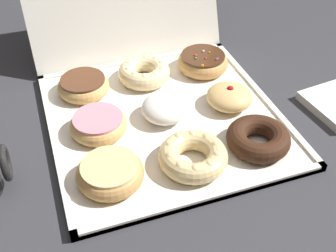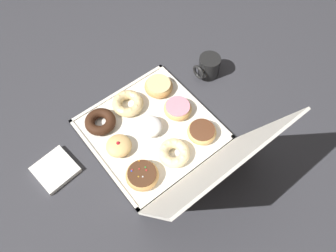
{
  "view_description": "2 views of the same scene",
  "coord_description": "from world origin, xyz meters",
  "px_view_note": "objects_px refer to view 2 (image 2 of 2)",
  "views": [
    {
      "loc": [
        -0.2,
        -0.61,
        0.54
      ],
      "look_at": [
        -0.01,
        -0.05,
        0.03
      ],
      "focal_mm": 45.16,
      "sensor_mm": 36.0,
      "label": 1
    },
    {
      "loc": [
        0.34,
        0.52,
        1.08
      ],
      "look_at": [
        -0.04,
        0.05,
        0.05
      ],
      "focal_mm": 35.6,
      "sensor_mm": 36.0,
      "label": 2
    }
  ],
  "objects_px": {
    "sprinkle_donut_8": "(142,175)",
    "napkin_stack": "(55,170)",
    "cruller_donut_1": "(128,103)",
    "chocolate_frosted_donut_6": "(202,132)",
    "glazed_ring_donut_0": "(159,86)",
    "chocolate_cake_ring_donut_2": "(100,122)",
    "pink_frosted_donut_3": "(178,109)",
    "cruller_donut_7": "(173,153)",
    "powdered_filled_donut_4": "(150,127)",
    "jelly_filled_donut_5": "(119,146)",
    "coffee_mug": "(208,66)",
    "donut_box": "(151,130)"
  },
  "relations": [
    {
      "from": "jelly_filled_donut_5",
      "to": "sprinkle_donut_8",
      "type": "bearing_deg",
      "value": 89.52
    },
    {
      "from": "chocolate_cake_ring_donut_2",
      "to": "pink_frosted_donut_3",
      "type": "bearing_deg",
      "value": 152.46
    },
    {
      "from": "glazed_ring_donut_0",
      "to": "pink_frosted_donut_3",
      "type": "distance_m",
      "value": 0.13
    },
    {
      "from": "jelly_filled_donut_5",
      "to": "pink_frosted_donut_3",
      "type": "bearing_deg",
      "value": 177.94
    },
    {
      "from": "cruller_donut_1",
      "to": "coffee_mug",
      "type": "bearing_deg",
      "value": 169.41
    },
    {
      "from": "donut_box",
      "to": "coffee_mug",
      "type": "bearing_deg",
      "value": -168.58
    },
    {
      "from": "powdered_filled_donut_4",
      "to": "chocolate_frosted_donut_6",
      "type": "relative_size",
      "value": 0.84
    },
    {
      "from": "powdered_filled_donut_4",
      "to": "jelly_filled_donut_5",
      "type": "distance_m",
      "value": 0.13
    },
    {
      "from": "donut_box",
      "to": "jelly_filled_donut_5",
      "type": "distance_m",
      "value": 0.14
    },
    {
      "from": "jelly_filled_donut_5",
      "to": "cruller_donut_7",
      "type": "bearing_deg",
      "value": 132.82
    },
    {
      "from": "chocolate_cake_ring_donut_2",
      "to": "cruller_donut_7",
      "type": "height_order",
      "value": "cruller_donut_7"
    },
    {
      "from": "jelly_filled_donut_5",
      "to": "chocolate_cake_ring_donut_2",
      "type": "bearing_deg",
      "value": -91.52
    },
    {
      "from": "glazed_ring_donut_0",
      "to": "cruller_donut_1",
      "type": "relative_size",
      "value": 0.94
    },
    {
      "from": "cruller_donut_1",
      "to": "napkin_stack",
      "type": "height_order",
      "value": "cruller_donut_1"
    },
    {
      "from": "chocolate_frosted_donut_6",
      "to": "coffee_mug",
      "type": "xyz_separation_m",
      "value": [
        -0.22,
        -0.2,
        0.02
      ]
    },
    {
      "from": "chocolate_frosted_donut_6",
      "to": "sprinkle_donut_8",
      "type": "distance_m",
      "value": 0.27
    },
    {
      "from": "donut_box",
      "to": "sprinkle_donut_8",
      "type": "relative_size",
      "value": 3.88
    },
    {
      "from": "powdered_filled_donut_4",
      "to": "chocolate_cake_ring_donut_2",
      "type": "bearing_deg",
      "value": -46.15
    },
    {
      "from": "cruller_donut_7",
      "to": "napkin_stack",
      "type": "height_order",
      "value": "cruller_donut_7"
    },
    {
      "from": "donut_box",
      "to": "cruller_donut_1",
      "type": "bearing_deg",
      "value": -87.9
    },
    {
      "from": "sprinkle_donut_8",
      "to": "cruller_donut_7",
      "type": "bearing_deg",
      "value": 178.87
    },
    {
      "from": "donut_box",
      "to": "cruller_donut_1",
      "type": "xyz_separation_m",
      "value": [
        0.01,
        -0.14,
        0.02
      ]
    },
    {
      "from": "coffee_mug",
      "to": "napkin_stack",
      "type": "height_order",
      "value": "coffee_mug"
    },
    {
      "from": "coffee_mug",
      "to": "napkin_stack",
      "type": "bearing_deg",
      "value": -0.62
    },
    {
      "from": "coffee_mug",
      "to": "cruller_donut_7",
      "type": "bearing_deg",
      "value": 30.61
    },
    {
      "from": "glazed_ring_donut_0",
      "to": "pink_frosted_donut_3",
      "type": "xyz_separation_m",
      "value": [
        0.01,
        0.13,
        -0.0
      ]
    },
    {
      "from": "powdered_filled_donut_4",
      "to": "coffee_mug",
      "type": "relative_size",
      "value": 0.85
    },
    {
      "from": "powdered_filled_donut_4",
      "to": "jelly_filled_donut_5",
      "type": "bearing_deg",
      "value": -2.88
    },
    {
      "from": "donut_box",
      "to": "napkin_stack",
      "type": "height_order",
      "value": "napkin_stack"
    },
    {
      "from": "napkin_stack",
      "to": "powdered_filled_donut_4",
      "type": "bearing_deg",
      "value": 167.42
    },
    {
      "from": "donut_box",
      "to": "coffee_mug",
      "type": "xyz_separation_m",
      "value": [
        -0.35,
        -0.07,
        0.04
      ]
    },
    {
      "from": "cruller_donut_7",
      "to": "sprinkle_donut_8",
      "type": "bearing_deg",
      "value": -1.13
    },
    {
      "from": "glazed_ring_donut_0",
      "to": "cruller_donut_7",
      "type": "distance_m",
      "value": 0.3
    },
    {
      "from": "powdered_filled_donut_4",
      "to": "cruller_donut_7",
      "type": "distance_m",
      "value": 0.14
    },
    {
      "from": "powdered_filled_donut_4",
      "to": "napkin_stack",
      "type": "distance_m",
      "value": 0.36
    },
    {
      "from": "napkin_stack",
      "to": "chocolate_frosted_donut_6",
      "type": "bearing_deg",
      "value": 156.66
    },
    {
      "from": "glazed_ring_donut_0",
      "to": "chocolate_cake_ring_donut_2",
      "type": "height_order",
      "value": "same"
    },
    {
      "from": "chocolate_cake_ring_donut_2",
      "to": "pink_frosted_donut_3",
      "type": "relative_size",
      "value": 1.08
    },
    {
      "from": "donut_box",
      "to": "powdered_filled_donut_4",
      "type": "distance_m",
      "value": 0.03
    },
    {
      "from": "sprinkle_donut_8",
      "to": "napkin_stack",
      "type": "xyz_separation_m",
      "value": [
        0.22,
        -0.21,
        -0.02
      ]
    },
    {
      "from": "chocolate_cake_ring_donut_2",
      "to": "coffee_mug",
      "type": "relative_size",
      "value": 1.09
    },
    {
      "from": "cruller_donut_1",
      "to": "donut_box",
      "type": "bearing_deg",
      "value": 92.1
    },
    {
      "from": "coffee_mug",
      "to": "donut_box",
      "type": "bearing_deg",
      "value": 11.42
    },
    {
      "from": "cruller_donut_7",
      "to": "powdered_filled_donut_4",
      "type": "bearing_deg",
      "value": -89.62
    },
    {
      "from": "glazed_ring_donut_0",
      "to": "cruller_donut_7",
      "type": "height_order",
      "value": "cruller_donut_7"
    },
    {
      "from": "powdered_filled_donut_4",
      "to": "cruller_donut_1",
      "type": "bearing_deg",
      "value": -89.34
    },
    {
      "from": "jelly_filled_donut_5",
      "to": "coffee_mug",
      "type": "relative_size",
      "value": 0.87
    },
    {
      "from": "cruller_donut_1",
      "to": "pink_frosted_donut_3",
      "type": "height_order",
      "value": "cruller_donut_1"
    },
    {
      "from": "donut_box",
      "to": "pink_frosted_donut_3",
      "type": "height_order",
      "value": "pink_frosted_donut_3"
    },
    {
      "from": "cruller_donut_7",
      "to": "cruller_donut_1",
      "type": "bearing_deg",
      "value": -89.48
    }
  ]
}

